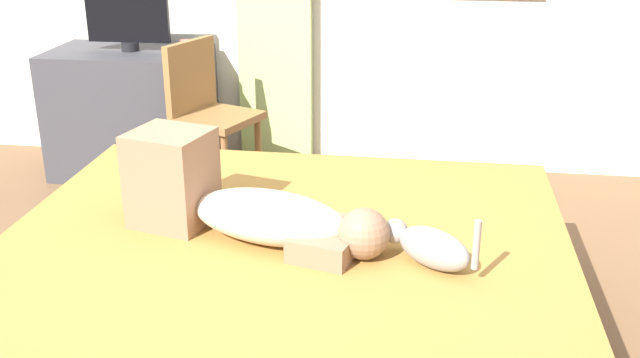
# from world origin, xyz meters

# --- Properties ---
(bed) EXTENTS (2.02, 1.80, 0.50)m
(bed) POSITION_xyz_m (0.08, 0.19, 0.24)
(bed) COLOR brown
(bed) RESTS_ON ground
(person_lying) EXTENTS (0.94, 0.46, 0.34)m
(person_lying) POSITION_xyz_m (-0.06, 0.20, 0.61)
(person_lying) COLOR #CCB299
(person_lying) RESTS_ON bed
(cat) EXTENTS (0.31, 0.25, 0.21)m
(cat) POSITION_xyz_m (0.57, 0.07, 0.56)
(cat) COLOR gray
(cat) RESTS_ON bed
(desk) EXTENTS (0.90, 0.56, 0.74)m
(desk) POSITION_xyz_m (-1.18, 1.98, 0.37)
(desk) COLOR #38383D
(desk) RESTS_ON ground
(tv_monitor) EXTENTS (0.48, 0.10, 0.35)m
(tv_monitor) POSITION_xyz_m (-1.16, 1.98, 0.92)
(tv_monitor) COLOR black
(tv_monitor) RESTS_ON desk
(cup) EXTENTS (0.07, 0.07, 0.09)m
(cup) POSITION_xyz_m (-0.79, 1.88, 0.78)
(cup) COLOR #B23D38
(cup) RESTS_ON desk
(chair_by_desk) EXTENTS (0.49, 0.49, 0.86)m
(chair_by_desk) POSITION_xyz_m (-0.63, 1.68, 0.51)
(chair_by_desk) COLOR brown
(chair_by_desk) RESTS_ON ground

